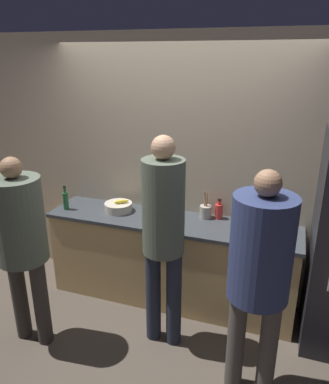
{
  "coord_description": "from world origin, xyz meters",
  "views": [
    {
      "loc": [
        1.03,
        -2.81,
        2.38
      ],
      "look_at": [
        0.0,
        0.13,
        1.24
      ],
      "focal_mm": 35.0,
      "sensor_mm": 36.0,
      "label": 1
    }
  ],
  "objects_px": {
    "person_left": "(21,234)",
    "potted_plant": "(268,215)",
    "person_right": "(260,265)",
    "person_center": "(163,228)",
    "fruit_bowl": "(118,207)",
    "utensil_crock": "(206,211)",
    "bottle_red": "(219,211)",
    "cup_black": "(177,216)",
    "bottle_green": "(66,200)"
  },
  "relations": [
    {
      "from": "fruit_bowl",
      "to": "potted_plant",
      "type": "bearing_deg",
      "value": 3.2
    },
    {
      "from": "person_center",
      "to": "potted_plant",
      "type": "relative_size",
      "value": 7.48
    },
    {
      "from": "person_center",
      "to": "bottle_green",
      "type": "xyz_separation_m",
      "value": [
        -1.23,
        0.48,
        -0.1
      ]
    },
    {
      "from": "utensil_crock",
      "to": "potted_plant",
      "type": "relative_size",
      "value": 1.1
    },
    {
      "from": "person_right",
      "to": "fruit_bowl",
      "type": "xyz_separation_m",
      "value": [
        -1.48,
        0.91,
        -0.14
      ]
    },
    {
      "from": "person_right",
      "to": "utensil_crock",
      "type": "bearing_deg",
      "value": 120.46
    },
    {
      "from": "person_right",
      "to": "potted_plant",
      "type": "height_order",
      "value": "person_right"
    },
    {
      "from": "utensil_crock",
      "to": "bottle_red",
      "type": "distance_m",
      "value": 0.13
    },
    {
      "from": "utensil_crock",
      "to": "bottle_red",
      "type": "xyz_separation_m",
      "value": [
        0.13,
        0.03,
        0.01
      ]
    },
    {
      "from": "bottle_red",
      "to": "potted_plant",
      "type": "xyz_separation_m",
      "value": [
        0.46,
        -0.08,
        0.05
      ]
    },
    {
      "from": "person_left",
      "to": "cup_black",
      "type": "bearing_deg",
      "value": 43.9
    },
    {
      "from": "utensil_crock",
      "to": "person_right",
      "type": "bearing_deg",
      "value": -59.54
    },
    {
      "from": "fruit_bowl",
      "to": "bottle_red",
      "type": "bearing_deg",
      "value": 9.02
    },
    {
      "from": "person_left",
      "to": "fruit_bowl",
      "type": "relative_size",
      "value": 5.99
    },
    {
      "from": "person_left",
      "to": "fruit_bowl",
      "type": "xyz_separation_m",
      "value": [
        0.38,
        0.99,
        -0.09
      ]
    },
    {
      "from": "person_right",
      "to": "potted_plant",
      "type": "distance_m",
      "value": 0.99
    },
    {
      "from": "bottle_red",
      "to": "fruit_bowl",
      "type": "bearing_deg",
      "value": -170.98
    },
    {
      "from": "cup_black",
      "to": "person_left",
      "type": "bearing_deg",
      "value": -136.1
    },
    {
      "from": "person_left",
      "to": "utensil_crock",
      "type": "relative_size",
      "value": 6.16
    },
    {
      "from": "person_left",
      "to": "bottle_green",
      "type": "height_order",
      "value": "person_left"
    },
    {
      "from": "bottle_green",
      "to": "cup_black",
      "type": "bearing_deg",
      "value": 5.82
    },
    {
      "from": "fruit_bowl",
      "to": "cup_black",
      "type": "xyz_separation_m",
      "value": [
        0.62,
        -0.02,
        -0.0
      ]
    },
    {
      "from": "person_left",
      "to": "person_right",
      "type": "xyz_separation_m",
      "value": [
        1.87,
        0.08,
        0.05
      ]
    },
    {
      "from": "person_center",
      "to": "fruit_bowl",
      "type": "xyz_separation_m",
      "value": [
        -0.7,
        0.62,
        -0.16
      ]
    },
    {
      "from": "person_left",
      "to": "person_center",
      "type": "xyz_separation_m",
      "value": [
        1.09,
        0.37,
        0.06
      ]
    },
    {
      "from": "cup_black",
      "to": "potted_plant",
      "type": "relative_size",
      "value": 0.34
    },
    {
      "from": "potted_plant",
      "to": "person_left",
      "type": "bearing_deg",
      "value": -149.87
    },
    {
      "from": "fruit_bowl",
      "to": "person_right",
      "type": "bearing_deg",
      "value": -31.47
    },
    {
      "from": "fruit_bowl",
      "to": "cup_black",
      "type": "relative_size",
      "value": 3.36
    },
    {
      "from": "potted_plant",
      "to": "person_right",
      "type": "bearing_deg",
      "value": -88.39
    },
    {
      "from": "bottle_red",
      "to": "person_center",
      "type": "bearing_deg",
      "value": -110.76
    },
    {
      "from": "person_center",
      "to": "utensil_crock",
      "type": "xyz_separation_m",
      "value": [
        0.17,
        0.75,
        -0.14
      ]
    },
    {
      "from": "person_center",
      "to": "person_right",
      "type": "xyz_separation_m",
      "value": [
        0.78,
        -0.29,
        -0.02
      ]
    },
    {
      "from": "person_right",
      "to": "utensil_crock",
      "type": "relative_size",
      "value": 6.4
    },
    {
      "from": "person_left",
      "to": "utensil_crock",
      "type": "xyz_separation_m",
      "value": [
        1.26,
        1.12,
        -0.07
      ]
    },
    {
      "from": "utensil_crock",
      "to": "potted_plant",
      "type": "bearing_deg",
      "value": -4.97
    },
    {
      "from": "utensil_crock",
      "to": "bottle_red",
      "type": "bearing_deg",
      "value": 11.76
    },
    {
      "from": "person_center",
      "to": "utensil_crock",
      "type": "height_order",
      "value": "person_center"
    },
    {
      "from": "person_left",
      "to": "potted_plant",
      "type": "xyz_separation_m",
      "value": [
        1.84,
        1.07,
        -0.0
      ]
    },
    {
      "from": "person_left",
      "to": "utensil_crock",
      "type": "distance_m",
      "value": 1.68
    },
    {
      "from": "person_center",
      "to": "fruit_bowl",
      "type": "relative_size",
      "value": 6.59
    },
    {
      "from": "bottle_green",
      "to": "fruit_bowl",
      "type": "bearing_deg",
      "value": 14.08
    },
    {
      "from": "person_left",
      "to": "potted_plant",
      "type": "relative_size",
      "value": 6.79
    },
    {
      "from": "fruit_bowl",
      "to": "bottle_green",
      "type": "distance_m",
      "value": 0.55
    },
    {
      "from": "utensil_crock",
      "to": "potted_plant",
      "type": "xyz_separation_m",
      "value": [
        0.58,
        -0.05,
        0.07
      ]
    },
    {
      "from": "person_left",
      "to": "person_center",
      "type": "relative_size",
      "value": 0.91
    },
    {
      "from": "fruit_bowl",
      "to": "potted_plant",
      "type": "relative_size",
      "value": 1.13
    },
    {
      "from": "person_right",
      "to": "cup_black",
      "type": "distance_m",
      "value": 1.25
    },
    {
      "from": "person_center",
      "to": "fruit_bowl",
      "type": "bearing_deg",
      "value": 138.68
    },
    {
      "from": "person_center",
      "to": "potted_plant",
      "type": "height_order",
      "value": "person_center"
    }
  ]
}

